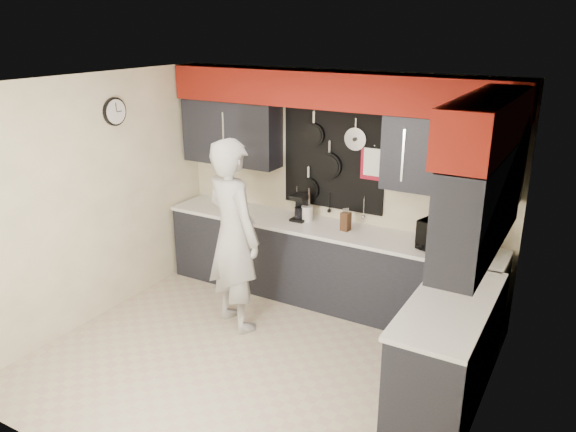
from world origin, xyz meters
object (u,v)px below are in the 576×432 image
Objects in this scene: knife_block at (346,222)px; utensil_crock at (307,213)px; person at (233,236)px; coffee_maker at (301,206)px; microwave at (449,238)px.

knife_block reaches higher than utensil_crock.
utensil_crock is 1.06m from person.
person is (-0.32, -1.01, 0.00)m from utensil_crock.
coffee_maker is at bearing -179.40° from knife_block.
microwave is 0.28× the size of person.
person is (-1.97, -0.87, -0.06)m from microwave.
knife_block is 1.18× the size of utensil_crock.
knife_block is at bearing -8.37° from utensil_crock.
person is at bearing -138.94° from microwave.
utensil_crock is at bearing -167.56° from microwave.
utensil_crock is (-1.65, 0.14, -0.07)m from microwave.
coffee_maker is at bearing -81.29° from person.
person is (-0.24, -1.01, -0.07)m from coffee_maker.
microwave is 1.82× the size of coffee_maker.
utensil_crock is 0.09× the size of person.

